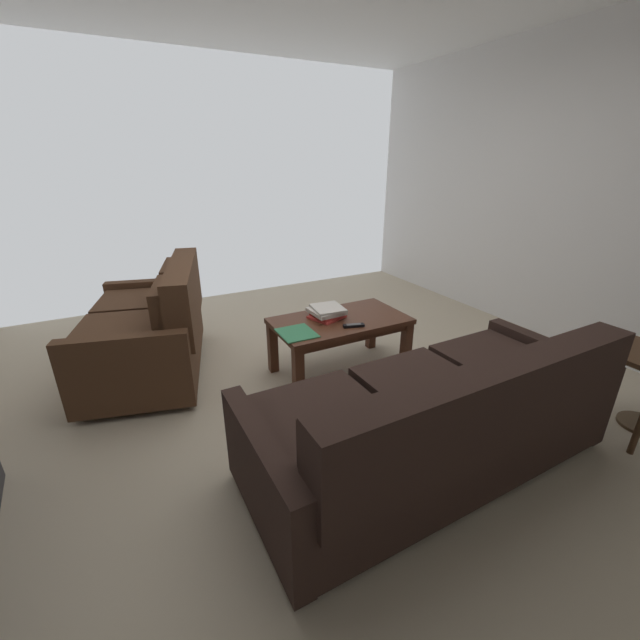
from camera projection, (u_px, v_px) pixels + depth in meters
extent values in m
cube|color=#B7A88E|center=(321.00, 388.00, 3.07)|extent=(4.98, 5.17, 0.01)
cube|color=silver|center=(562.00, 192.00, 3.62)|extent=(0.12, 5.17, 2.71)
cylinder|color=black|center=(477.00, 390.00, 2.98)|extent=(0.05, 0.05, 0.06)
cylinder|color=black|center=(264.00, 468.00, 2.23)|extent=(0.05, 0.05, 0.06)
cylinder|color=black|center=(574.00, 448.00, 2.39)|extent=(0.05, 0.05, 0.06)
cylinder|color=black|center=(328.00, 580.00, 1.64)|extent=(0.05, 0.05, 0.06)
cube|color=black|center=(428.00, 429.00, 2.23)|extent=(1.87, 0.87, 0.35)
cube|color=black|center=(506.00, 366.00, 2.44)|extent=(0.59, 0.75, 0.10)
cube|color=black|center=(429.00, 393.00, 2.16)|extent=(0.59, 0.75, 0.10)
cube|color=black|center=(331.00, 426.00, 1.89)|extent=(0.59, 0.75, 0.10)
cube|color=black|center=(491.00, 410.00, 1.81)|extent=(1.86, 0.20, 0.44)
cube|color=black|center=(553.00, 368.00, 2.17)|extent=(0.56, 0.13, 0.31)
cube|color=black|center=(472.00, 398.00, 1.90)|extent=(0.56, 0.13, 0.31)
cube|color=black|center=(365.00, 439.00, 1.62)|extent=(0.56, 0.13, 0.31)
cube|color=black|center=(541.00, 376.00, 2.64)|extent=(0.11, 0.85, 0.51)
cube|color=black|center=(263.00, 481.00, 1.78)|extent=(0.11, 0.85, 0.51)
cylinder|color=black|center=(120.00, 346.00, 3.68)|extent=(0.06, 0.06, 0.06)
cylinder|color=black|center=(87.00, 408.00, 2.76)|extent=(0.06, 0.06, 0.06)
cylinder|color=black|center=(197.00, 339.00, 3.83)|extent=(0.06, 0.06, 0.06)
cylinder|color=black|center=(190.00, 396.00, 2.91)|extent=(0.06, 0.06, 0.06)
cube|color=#4C301E|center=(146.00, 343.00, 3.21)|extent=(1.07, 1.34, 0.39)
cube|color=#4C301E|center=(144.00, 303.00, 3.38)|extent=(0.82, 0.71, 0.10)
cube|color=#4C301E|center=(131.00, 330.00, 2.85)|extent=(0.82, 0.71, 0.10)
cube|color=#4C301E|center=(184.00, 294.00, 3.14)|extent=(0.47, 1.19, 0.49)
cube|color=#4C301E|center=(173.00, 284.00, 3.38)|extent=(0.25, 0.54, 0.35)
cube|color=#4C301E|center=(165.00, 308.00, 2.85)|extent=(0.25, 0.54, 0.35)
cube|color=#4C301E|center=(156.00, 308.00, 3.76)|extent=(0.81, 0.30, 0.55)
cube|color=#4C301E|center=(128.00, 375.00, 2.61)|extent=(0.81, 0.30, 0.55)
cube|color=#4C2819|center=(340.00, 321.00, 3.15)|extent=(1.06, 0.59, 0.04)
cube|color=#4C2819|center=(340.00, 326.00, 3.17)|extent=(0.97, 0.53, 0.05)
cube|color=#4C2819|center=(371.00, 326.00, 3.65)|extent=(0.07, 0.07, 0.43)
cube|color=#4C2819|center=(273.00, 348.00, 3.23)|extent=(0.07, 0.07, 0.43)
cube|color=#4C2819|center=(406.00, 347.00, 3.24)|extent=(0.07, 0.07, 0.43)
cube|color=#4C2819|center=(298.00, 375.00, 2.83)|extent=(0.07, 0.07, 0.43)
cube|color=#472D1C|center=(639.00, 352.00, 2.41)|extent=(0.43, 0.43, 0.03)
cylinder|color=#472D1C|center=(611.00, 372.00, 2.75)|extent=(0.04, 0.04, 0.54)
cylinder|color=#472D1C|center=(578.00, 386.00, 2.59)|extent=(0.04, 0.04, 0.54)
cube|color=#C63833|center=(327.00, 317.00, 3.16)|extent=(0.30, 0.29, 0.02)
cube|color=#C63833|center=(326.00, 315.00, 3.15)|extent=(0.21, 0.25, 0.02)
cube|color=silver|center=(326.00, 311.00, 3.14)|extent=(0.25, 0.26, 0.03)
cube|color=silver|center=(328.00, 308.00, 3.14)|extent=(0.25, 0.27, 0.02)
cube|color=black|center=(354.00, 326.00, 2.99)|extent=(0.17, 0.09, 0.02)
cube|color=#59595B|center=(354.00, 324.00, 2.99)|extent=(0.11, 0.06, 0.00)
cube|color=#337F51|center=(297.00, 333.00, 2.88)|extent=(0.25, 0.28, 0.01)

